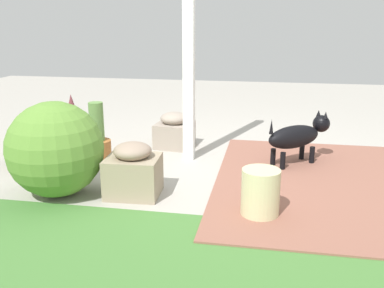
{
  "coord_description": "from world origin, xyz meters",
  "views": [
    {
      "loc": [
        -0.41,
        3.75,
        1.35
      ],
      "look_at": [
        0.23,
        0.27,
        0.32
      ],
      "focal_mm": 40.02,
      "sensor_mm": 36.0,
      "label": 1
    }
  ],
  "objects_px": {
    "porch_pillar": "(189,32)",
    "round_shrub": "(55,149)",
    "stone_planter_nearest": "(174,131)",
    "terracotta_pot_spiky": "(73,120)",
    "stone_planter_mid": "(133,171)",
    "dog": "(298,136)",
    "ceramic_urn": "(260,193)",
    "terracotta_pot_tall": "(98,141)",
    "terracotta_pot_broad": "(32,139)"
  },
  "relations": [
    {
      "from": "porch_pillar",
      "to": "round_shrub",
      "type": "relative_size",
      "value": 3.28
    },
    {
      "from": "stone_planter_nearest",
      "to": "terracotta_pot_spiky",
      "type": "relative_size",
      "value": 0.75
    },
    {
      "from": "stone_planter_mid",
      "to": "dog",
      "type": "relative_size",
      "value": 0.68
    },
    {
      "from": "terracotta_pot_spiky",
      "to": "dog",
      "type": "height_order",
      "value": "terracotta_pot_spiky"
    },
    {
      "from": "stone_planter_nearest",
      "to": "round_shrub",
      "type": "xyz_separation_m",
      "value": [
        0.61,
        1.48,
        0.2
      ]
    },
    {
      "from": "porch_pillar",
      "to": "ceramic_urn",
      "type": "xyz_separation_m",
      "value": [
        -0.74,
        1.2,
        -1.06
      ]
    },
    {
      "from": "stone_planter_nearest",
      "to": "dog",
      "type": "xyz_separation_m",
      "value": [
        -1.29,
        0.39,
        0.11
      ]
    },
    {
      "from": "stone_planter_nearest",
      "to": "stone_planter_mid",
      "type": "relative_size",
      "value": 0.97
    },
    {
      "from": "porch_pillar",
      "to": "terracotta_pot_spiky",
      "type": "bearing_deg",
      "value": -12.8
    },
    {
      "from": "dog",
      "to": "ceramic_urn",
      "type": "distance_m",
      "value": 1.25
    },
    {
      "from": "porch_pillar",
      "to": "stone_planter_mid",
      "type": "relative_size",
      "value": 5.7
    },
    {
      "from": "stone_planter_mid",
      "to": "round_shrub",
      "type": "relative_size",
      "value": 0.58
    },
    {
      "from": "porch_pillar",
      "to": "terracotta_pot_tall",
      "type": "bearing_deg",
      "value": 15.77
    },
    {
      "from": "ceramic_urn",
      "to": "terracotta_pot_spiky",
      "type": "bearing_deg",
      "value": -35.48
    },
    {
      "from": "terracotta_pot_tall",
      "to": "dog",
      "type": "bearing_deg",
      "value": -172.8
    },
    {
      "from": "round_shrub",
      "to": "ceramic_urn",
      "type": "height_order",
      "value": "round_shrub"
    },
    {
      "from": "round_shrub",
      "to": "ceramic_urn",
      "type": "relative_size",
      "value": 2.16
    },
    {
      "from": "round_shrub",
      "to": "terracotta_pot_spiky",
      "type": "height_order",
      "value": "round_shrub"
    },
    {
      "from": "stone_planter_nearest",
      "to": "stone_planter_mid",
      "type": "distance_m",
      "value": 1.38
    },
    {
      "from": "terracotta_pot_broad",
      "to": "ceramic_urn",
      "type": "xyz_separation_m",
      "value": [
        -2.17,
        0.75,
        -0.08
      ]
    },
    {
      "from": "stone_planter_nearest",
      "to": "round_shrub",
      "type": "height_order",
      "value": "round_shrub"
    },
    {
      "from": "round_shrub",
      "to": "dog",
      "type": "distance_m",
      "value": 2.2
    },
    {
      "from": "stone_planter_mid",
      "to": "dog",
      "type": "height_order",
      "value": "dog"
    },
    {
      "from": "stone_planter_mid",
      "to": "round_shrub",
      "type": "bearing_deg",
      "value": 9.51
    },
    {
      "from": "terracotta_pot_broad",
      "to": "dog",
      "type": "distance_m",
      "value": 2.53
    },
    {
      "from": "round_shrub",
      "to": "terracotta_pot_broad",
      "type": "distance_m",
      "value": 0.87
    },
    {
      "from": "porch_pillar",
      "to": "stone_planter_nearest",
      "type": "relative_size",
      "value": 5.88
    },
    {
      "from": "porch_pillar",
      "to": "dog",
      "type": "height_order",
      "value": "porch_pillar"
    },
    {
      "from": "dog",
      "to": "terracotta_pot_spiky",
      "type": "bearing_deg",
      "value": -7.39
    },
    {
      "from": "dog",
      "to": "ceramic_urn",
      "type": "relative_size",
      "value": 1.83
    },
    {
      "from": "stone_planter_mid",
      "to": "terracotta_pot_spiky",
      "type": "height_order",
      "value": "terracotta_pot_spiky"
    },
    {
      "from": "round_shrub",
      "to": "ceramic_urn",
      "type": "bearing_deg",
      "value": 176.07
    },
    {
      "from": "terracotta_pot_broad",
      "to": "terracotta_pot_tall",
      "type": "distance_m",
      "value": 0.61
    },
    {
      "from": "round_shrub",
      "to": "terracotta_pot_spiky",
      "type": "distance_m",
      "value": 1.51
    },
    {
      "from": "stone_planter_mid",
      "to": "ceramic_urn",
      "type": "bearing_deg",
      "value": 168.21
    },
    {
      "from": "stone_planter_nearest",
      "to": "terracotta_pot_broad",
      "type": "relative_size",
      "value": 0.91
    },
    {
      "from": "round_shrub",
      "to": "dog",
      "type": "xyz_separation_m",
      "value": [
        -1.91,
        -1.09,
        -0.09
      ]
    },
    {
      "from": "terracotta_pot_broad",
      "to": "terracotta_pot_tall",
      "type": "height_order",
      "value": "terracotta_pot_tall"
    },
    {
      "from": "stone_planter_nearest",
      "to": "dog",
      "type": "relative_size",
      "value": 0.66
    },
    {
      "from": "porch_pillar",
      "to": "terracotta_pot_broad",
      "type": "xyz_separation_m",
      "value": [
        1.43,
        0.45,
        -0.98
      ]
    },
    {
      "from": "terracotta_pot_tall",
      "to": "round_shrub",
      "type": "bearing_deg",
      "value": 90.76
    },
    {
      "from": "dog",
      "to": "stone_planter_nearest",
      "type": "bearing_deg",
      "value": -16.69
    },
    {
      "from": "terracotta_pot_tall",
      "to": "stone_planter_mid",
      "type": "bearing_deg",
      "value": 128.87
    },
    {
      "from": "terracotta_pot_tall",
      "to": "terracotta_pot_broad",
      "type": "bearing_deg",
      "value": 20.13
    },
    {
      "from": "stone_planter_nearest",
      "to": "terracotta_pot_broad",
      "type": "bearing_deg",
      "value": 35.01
    },
    {
      "from": "round_shrub",
      "to": "dog",
      "type": "height_order",
      "value": "round_shrub"
    },
    {
      "from": "dog",
      "to": "stone_planter_mid",
      "type": "bearing_deg",
      "value": 37.07
    },
    {
      "from": "terracotta_pot_tall",
      "to": "ceramic_urn",
      "type": "distance_m",
      "value": 1.87
    },
    {
      "from": "stone_planter_mid",
      "to": "terracotta_pot_spiky",
      "type": "bearing_deg",
      "value": -49.22
    },
    {
      "from": "ceramic_urn",
      "to": "porch_pillar",
      "type": "bearing_deg",
      "value": -58.34
    }
  ]
}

